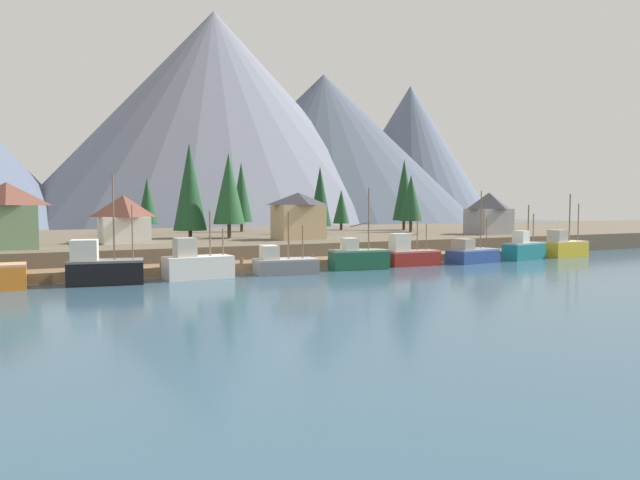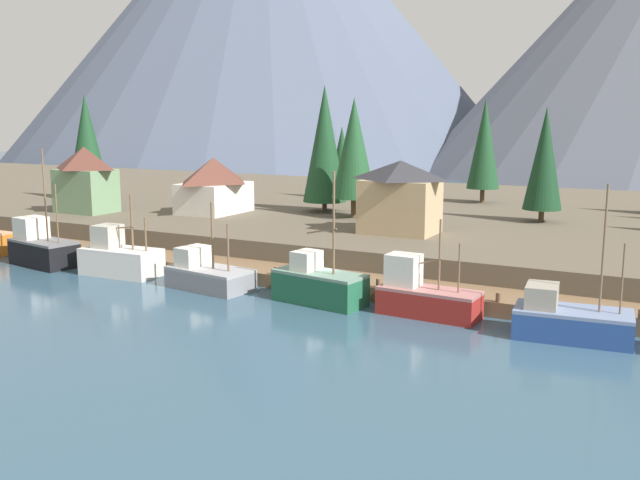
# 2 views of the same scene
# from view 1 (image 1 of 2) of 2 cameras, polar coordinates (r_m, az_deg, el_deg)

# --- Properties ---
(ground_plane) EXTENTS (400.00, 400.00, 1.00)m
(ground_plane) POSITION_cam_1_polar(r_m,az_deg,el_deg) (80.90, -4.42, -1.79)
(ground_plane) COLOR #335166
(dock) EXTENTS (80.00, 4.00, 1.60)m
(dock) POSITION_cam_1_polar(r_m,az_deg,el_deg) (64.60, 1.69, -2.20)
(dock) COLOR brown
(dock) RESTS_ON ground_plane
(shoreline_bank) EXTENTS (400.00, 56.00, 2.50)m
(shoreline_bank) POSITION_cam_1_polar(r_m,az_deg,el_deg) (91.95, -7.28, -0.09)
(shoreline_bank) COLOR brown
(shoreline_bank) RESTS_ON ground_plane
(mountain_central_peak) EXTENTS (134.58, 134.58, 74.37)m
(mountain_central_peak) POSITION_cam_1_polar(r_m,az_deg,el_deg) (205.00, -10.58, 11.87)
(mountain_central_peak) COLOR slate
(mountain_central_peak) RESTS_ON ground_plane
(mountain_east_peak) EXTENTS (113.37, 113.37, 54.86)m
(mountain_east_peak) POSITION_cam_1_polar(r_m,az_deg,el_deg) (209.38, 0.37, 9.06)
(mountain_east_peak) COLOR #475160
(mountain_east_peak) RESTS_ON ground_plane
(mountain_far_ridge) EXTENTS (66.77, 66.77, 54.61)m
(mountain_far_ridge) POSITION_cam_1_polar(r_m,az_deg,el_deg) (230.43, 9.06, 8.47)
(mountain_far_ridge) COLOR slate
(mountain_far_ridge) RESTS_ON ground_plane
(fishing_boat_black) EXTENTS (6.65, 3.89, 9.71)m
(fishing_boat_black) POSITION_cam_1_polar(r_m,az_deg,el_deg) (52.95, -21.13, -2.65)
(fishing_boat_black) COLOR black
(fishing_boat_black) RESTS_ON ground_plane
(fishing_boat_white) EXTENTS (6.40, 3.26, 6.38)m
(fishing_boat_white) POSITION_cam_1_polar(r_m,az_deg,el_deg) (54.69, -12.37, -2.42)
(fishing_boat_white) COLOR silver
(fishing_boat_white) RESTS_ON ground_plane
(fishing_boat_grey) EXTENTS (6.63, 3.95, 6.32)m
(fishing_boat_grey) POSITION_cam_1_polar(r_m,az_deg,el_deg) (57.23, -3.74, -2.43)
(fishing_boat_grey) COLOR gray
(fishing_boat_grey) RESTS_ON ground_plane
(fishing_boat_green) EXTENTS (6.57, 3.50, 8.83)m
(fishing_boat_green) POSITION_cam_1_polar(r_m,az_deg,el_deg) (61.45, 3.87, -1.81)
(fishing_boat_green) COLOR #1E5B3D
(fishing_boat_green) RESTS_ON ground_plane
(fishing_boat_red) EXTENTS (6.36, 2.69, 6.14)m
(fishing_boat_red) POSITION_cam_1_polar(r_m,az_deg,el_deg) (65.75, 9.08, -1.48)
(fishing_boat_red) COLOR maroon
(fishing_boat_red) RESTS_ON ground_plane
(fishing_boat_blue) EXTENTS (6.54, 3.68, 8.72)m
(fishing_boat_blue) POSITION_cam_1_polar(r_m,az_deg,el_deg) (70.77, 15.06, -1.38)
(fishing_boat_blue) COLOR navy
(fishing_boat_blue) RESTS_ON ground_plane
(fishing_boat_teal) EXTENTS (6.55, 3.32, 7.01)m
(fishing_boat_teal) POSITION_cam_1_polar(r_m,az_deg,el_deg) (77.13, 19.88, -0.90)
(fishing_boat_teal) COLOR #196B70
(fishing_boat_teal) RESTS_ON ground_plane
(fishing_boat_yellow) EXTENTS (6.35, 2.80, 8.51)m
(fishing_boat_yellow) POSITION_cam_1_polar(r_m,az_deg,el_deg) (83.18, 23.47, -0.64)
(fishing_boat_yellow) COLOR gold
(fishing_boat_yellow) RESTS_ON ground_plane
(house_tan) EXTENTS (6.39, 4.77, 6.14)m
(house_tan) POSITION_cam_1_polar(r_m,az_deg,el_deg) (74.46, -2.21, 2.49)
(house_tan) COLOR tan
(house_tan) RESTS_ON shoreline_bank
(house_green) EXTENTS (5.88, 4.23, 6.75)m
(house_green) POSITION_cam_1_polar(r_m,az_deg,el_deg) (64.88, -29.05, 2.22)
(house_green) COLOR #6B8E66
(house_green) RESTS_ON shoreline_bank
(house_white) EXTENTS (5.48, 7.31, 5.67)m
(house_white) POSITION_cam_1_polar(r_m,az_deg,el_deg) (71.31, -19.24, 2.08)
(house_white) COLOR silver
(house_white) RESTS_ON shoreline_bank
(house_grey) EXTENTS (6.36, 5.06, 6.49)m
(house_grey) POSITION_cam_1_polar(r_m,az_deg,el_deg) (92.22, 16.68, 2.65)
(house_grey) COLOR gray
(house_grey) RESTS_ON shoreline_bank
(conifer_near_right) EXTENTS (3.56, 3.56, 10.68)m
(conifer_near_right) POSITION_cam_1_polar(r_m,az_deg,el_deg) (89.54, 0.01, 4.44)
(conifer_near_right) COLOR #4C3823
(conifer_near_right) RESTS_ON shoreline_bank
(conifer_mid_left) EXTENTS (3.87, 3.87, 9.66)m
(conifer_mid_left) POSITION_cam_1_polar(r_m,az_deg,el_deg) (96.89, 9.17, 4.21)
(conifer_mid_left) COLOR #4C3823
(conifer_mid_left) RESTS_ON shoreline_bank
(conifer_mid_right) EXTENTS (3.69, 3.69, 11.87)m
(conifer_mid_right) POSITION_cam_1_polar(r_m,az_deg,el_deg) (97.35, -7.95, 4.81)
(conifer_mid_right) COLOR #4C3823
(conifer_mid_right) RESTS_ON shoreline_bank
(conifer_back_left) EXTENTS (4.31, 4.31, 11.60)m
(conifer_back_left) POSITION_cam_1_polar(r_m,az_deg,el_deg) (77.86, -9.19, 5.16)
(conifer_back_left) COLOR #4C3823
(conifer_back_left) RESTS_ON shoreline_bank
(conifer_back_right) EXTENTS (4.12, 4.12, 12.98)m
(conifer_back_right) POSITION_cam_1_polar(r_m,az_deg,el_deg) (104.97, 8.49, 5.03)
(conifer_back_right) COLOR #4C3823
(conifer_back_right) RESTS_ON shoreline_bank
(conifer_centre) EXTENTS (3.05, 3.05, 7.43)m
(conifer_centre) POSITION_cam_1_polar(r_m,az_deg,el_deg) (104.08, 2.16, 3.39)
(conifer_centre) COLOR #4C3823
(conifer_centre) RESTS_ON shoreline_bank
(conifer_far_left) EXTENTS (3.07, 3.07, 8.66)m
(conifer_far_left) POSITION_cam_1_polar(r_m,az_deg,el_deg) (89.72, -17.04, 3.77)
(conifer_far_left) COLOR #4C3823
(conifer_far_left) RESTS_ON shoreline_bank
(conifer_far_right) EXTENTS (4.51, 4.51, 12.99)m
(conifer_far_right) POSITION_cam_1_polar(r_m,az_deg,el_deg) (79.29, -13.03, 5.27)
(conifer_far_right) COLOR #4C3823
(conifer_far_right) RESTS_ON shoreline_bank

